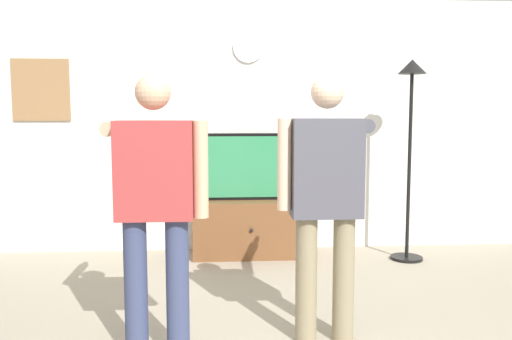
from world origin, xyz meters
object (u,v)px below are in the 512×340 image
Objects in this scene: framed_picture at (41,90)px; person_standing_nearer_couch at (326,192)px; wall_clock at (248,47)px; person_standing_nearer_lamp at (155,198)px; tv_stand at (250,228)px; television at (250,167)px; floor_lamp at (411,118)px.

person_standing_nearer_couch is (2.52, -2.42, -0.75)m from framed_picture.
framed_picture is (-2.16, 0.00, -0.45)m from wall_clock.
person_standing_nearer_lamp is (-0.71, -2.58, -1.20)m from wall_clock.
tv_stand is 1.03× the size of television.
framed_picture is at bearing 171.45° from floor_lamp.
person_standing_nearer_couch is (1.06, 0.16, 0.00)m from person_standing_nearer_lamp.
framed_picture is 3.57m from person_standing_nearer_couch.
person_standing_nearer_couch is at bearing 8.76° from person_standing_nearer_lamp.
person_standing_nearer_couch is (0.36, -2.42, -1.20)m from wall_clock.
framed_picture is at bearing 136.14° from person_standing_nearer_couch.
framed_picture is at bearing 179.87° from wall_clock.
tv_stand is 2.61m from framed_picture.
person_standing_nearer_lamp is 1.08m from person_standing_nearer_couch.
wall_clock reaches higher than person_standing_nearer_couch.
wall_clock is (-0.00, 0.29, 1.89)m from tv_stand.
television reaches higher than tv_stand.
wall_clock is (0.00, 0.24, 1.25)m from television.
tv_stand is at bearing -7.77° from framed_picture.
wall_clock reaches higher than tv_stand.
television is 1.69m from floor_lamp.
floor_lamp is (1.58, -0.27, 1.14)m from tv_stand.
floor_lamp is (1.58, -0.31, 0.51)m from television.
floor_lamp is at bearing -8.55° from framed_picture.
person_standing_nearer_couch is at bearing -123.49° from floor_lamp.
tv_stand is at bearing -90.00° from television.
tv_stand is at bearing -90.00° from wall_clock.
person_standing_nearer_lamp is at bearing -106.87° from television.
television is 0.67× the size of person_standing_nearer_lamp.
television is at bearing 73.13° from person_standing_nearer_lamp.
person_standing_nearer_lamp is (-0.71, -2.34, 0.05)m from television.
tv_stand is 1.84× the size of framed_picture.
floor_lamp is 3.09m from person_standing_nearer_lamp.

